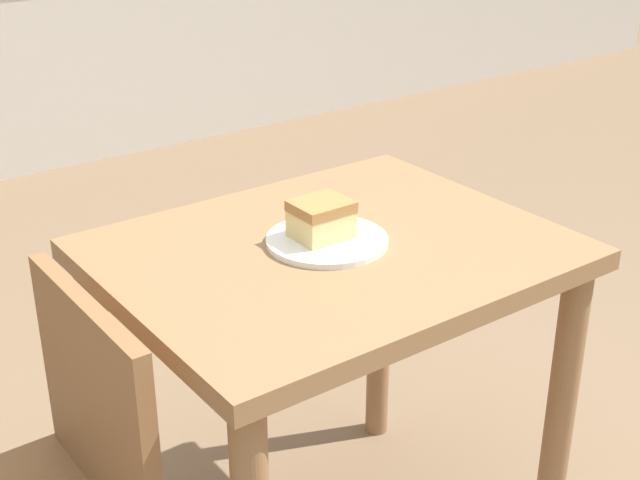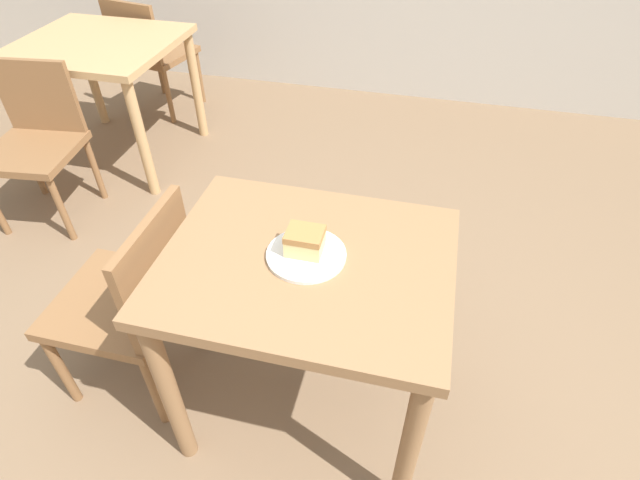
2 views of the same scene
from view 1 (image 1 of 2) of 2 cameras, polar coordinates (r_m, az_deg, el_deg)
The scene contains 3 objects.
dining_table_near at distance 1.76m, azimuth 0.75°, elevation -4.40°, with size 0.85×0.68×0.77m.
plate at distance 1.70m, azimuth 0.45°, elevation -0.03°, with size 0.24×0.24×0.01m.
cake_slice at distance 1.69m, azimuth 0.08°, elevation 1.35°, with size 0.11×0.09×0.07m.
Camera 1 is at (-0.95, -1.05, 1.48)m, focal length 50.00 mm.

